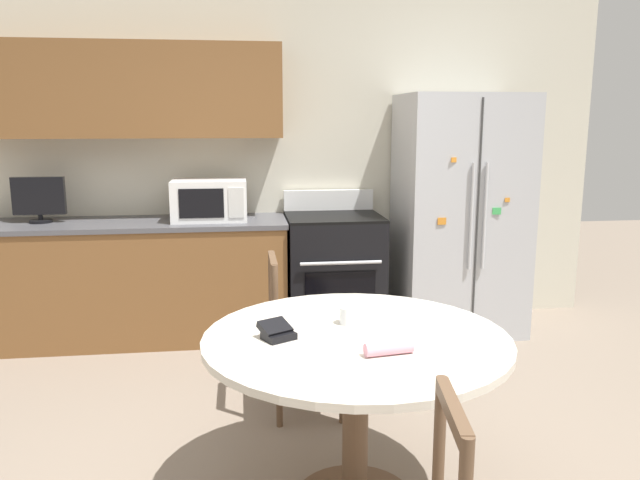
# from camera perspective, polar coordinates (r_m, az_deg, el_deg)

# --- Properties ---
(back_wall) EXTENTS (5.20, 0.44, 2.60)m
(back_wall) POSITION_cam_1_polar(r_m,az_deg,el_deg) (4.95, -7.38, 8.74)
(back_wall) COLOR beige
(back_wall) RESTS_ON ground_plane
(kitchen_counter) EXTENTS (2.24, 0.64, 0.90)m
(kitchen_counter) POSITION_cam_1_polar(r_m,az_deg,el_deg) (4.86, -16.46, -3.59)
(kitchen_counter) COLOR brown
(kitchen_counter) RESTS_ON ground_plane
(refrigerator) EXTENTS (0.92, 0.75, 1.82)m
(refrigerator) POSITION_cam_1_polar(r_m,az_deg,el_deg) (4.93, 12.63, 2.26)
(refrigerator) COLOR #B2B5BA
(refrigerator) RESTS_ON ground_plane
(oven_range) EXTENTS (0.72, 0.68, 1.08)m
(oven_range) POSITION_cam_1_polar(r_m,az_deg,el_deg) (4.82, 1.24, -3.04)
(oven_range) COLOR black
(oven_range) RESTS_ON ground_plane
(microwave) EXTENTS (0.54, 0.37, 0.30)m
(microwave) POSITION_cam_1_polar(r_m,az_deg,el_deg) (4.68, -10.07, 3.62)
(microwave) COLOR white
(microwave) RESTS_ON kitchen_counter
(countertop_tv) EXTENTS (0.36, 0.16, 0.33)m
(countertop_tv) POSITION_cam_1_polar(r_m,az_deg,el_deg) (4.92, -24.31, 3.50)
(countertop_tv) COLOR black
(countertop_tv) RESTS_ON kitchen_counter
(dining_table) EXTENTS (1.27, 1.27, 0.76)m
(dining_table) POSITION_cam_1_polar(r_m,az_deg,el_deg) (2.65, 3.31, -11.53)
(dining_table) COLOR beige
(dining_table) RESTS_ON ground_plane
(dining_chair_far) EXTENTS (0.42, 0.42, 0.90)m
(dining_chair_far) POSITION_cam_1_polar(r_m,az_deg,el_deg) (3.53, -1.63, -8.93)
(dining_chair_far) COLOR brown
(dining_chair_far) RESTS_ON ground_plane
(candle_glass) EXTENTS (0.08, 0.08, 0.08)m
(candle_glass) POSITION_cam_1_polar(r_m,az_deg,el_deg) (2.73, 2.63, -7.01)
(candle_glass) COLOR silver
(candle_glass) RESTS_ON dining_table
(folded_napkin) EXTENTS (0.20, 0.08, 0.05)m
(folded_napkin) POSITION_cam_1_polar(r_m,az_deg,el_deg) (2.40, 6.31, -9.79)
(folded_napkin) COLOR pink
(folded_napkin) RESTS_ON dining_table
(wallet) EXTENTS (0.17, 0.17, 0.07)m
(wallet) POSITION_cam_1_polar(r_m,az_deg,el_deg) (2.56, -3.97, -8.38)
(wallet) COLOR black
(wallet) RESTS_ON dining_table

